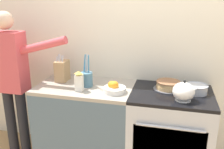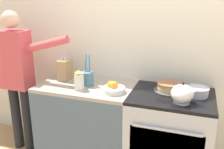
{
  "view_description": "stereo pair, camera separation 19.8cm",
  "coord_description": "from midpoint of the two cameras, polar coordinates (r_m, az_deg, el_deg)",
  "views": [
    {
      "loc": [
        0.22,
        -1.97,
        1.79
      ],
      "look_at": [
        -0.34,
        0.29,
        1.05
      ],
      "focal_mm": 40.0,
      "sensor_mm": 36.0,
      "label": 1
    },
    {
      "loc": [
        0.41,
        -1.92,
        1.79
      ],
      "look_at": [
        -0.34,
        0.29,
        1.05
      ],
      "focal_mm": 40.0,
      "sensor_mm": 36.0,
      "label": 2
    }
  ],
  "objects": [
    {
      "name": "wall_back",
      "position": [
        2.67,
        6.94,
        6.9
      ],
      "size": [
        8.0,
        0.04,
        2.6
      ],
      "color": "silver",
      "rests_on": "ground_plane"
    },
    {
      "name": "layer_cake",
      "position": [
        2.5,
        10.52,
        -2.55
      ],
      "size": [
        0.29,
        0.29,
        0.09
      ],
      "color": "#4C4C51",
      "rests_on": "stove_range"
    },
    {
      "name": "milk_carton",
      "position": [
        2.45,
        -9.86,
        -1.6
      ],
      "size": [
        0.07,
        0.07,
        0.2
      ],
      "color": "white",
      "rests_on": "counter_cabinet"
    },
    {
      "name": "utensil_crock",
      "position": [
        2.56,
        -8.05,
        -0.97
      ],
      "size": [
        0.12,
        0.12,
        0.33
      ],
      "color": "#477084",
      "rests_on": "counter_cabinet"
    },
    {
      "name": "knife_block",
      "position": [
        2.77,
        -13.34,
        0.84
      ],
      "size": [
        0.11,
        0.17,
        0.31
      ],
      "color": "tan",
      "rests_on": "counter_cabinet"
    },
    {
      "name": "mixing_bowl",
      "position": [
        2.47,
        16.58,
        -3.2
      ],
      "size": [
        0.21,
        0.21,
        0.09
      ],
      "color": "#B7BABF",
      "rests_on": "stove_range"
    },
    {
      "name": "counter_cabinet",
      "position": [
        2.8,
        -7.89,
        -11.18
      ],
      "size": [
        0.98,
        0.64,
        0.9
      ],
      "color": "#4C6070",
      "rests_on": "ground_plane"
    },
    {
      "name": "stove_range",
      "position": [
        2.63,
        10.73,
        -13.36
      ],
      "size": [
        0.78,
        0.67,
        0.9
      ],
      "color": "#B7BABF",
      "rests_on": "ground_plane"
    },
    {
      "name": "fruit_bowl",
      "position": [
        2.39,
        -1.85,
        -3.15
      ],
      "size": [
        0.22,
        0.22,
        0.11
      ],
      "color": "silver",
      "rests_on": "counter_cabinet"
    },
    {
      "name": "person_baker",
      "position": [
        2.95,
        -23.79,
        0.18
      ],
      "size": [
        0.93,
        0.2,
        1.64
      ],
      "rotation": [
        0.0,
        0.0,
        0.03
      ],
      "color": "black",
      "rests_on": "ground_plane"
    },
    {
      "name": "tea_kettle",
      "position": [
        2.26,
        13.72,
        -3.89
      ],
      "size": [
        0.24,
        0.19,
        0.19
      ],
      "color": "white",
      "rests_on": "stove_range"
    }
  ]
}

